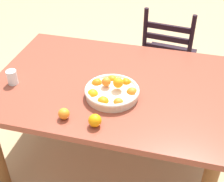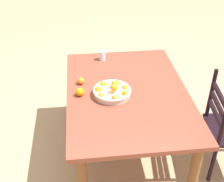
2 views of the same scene
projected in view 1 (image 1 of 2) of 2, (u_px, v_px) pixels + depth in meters
ground_plane at (111, 158)px, 2.51m from camera, size 12.00×12.00×0.00m
dining_table at (111, 95)px, 2.13m from camera, size 1.54×1.08×0.73m
chair_near_window at (168, 58)px, 2.85m from camera, size 0.48×0.48×0.96m
fruit_bowl at (112, 91)px, 1.93m from camera, size 0.34×0.34×0.13m
orange_loose_0 at (95, 121)px, 1.71m from camera, size 0.07×0.07×0.07m
orange_loose_1 at (64, 114)px, 1.77m from camera, size 0.07×0.07×0.07m
drinking_glass at (12, 77)px, 2.03m from camera, size 0.07×0.07×0.09m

